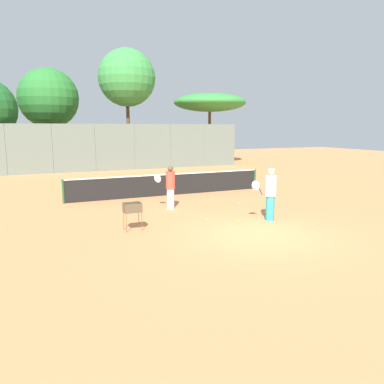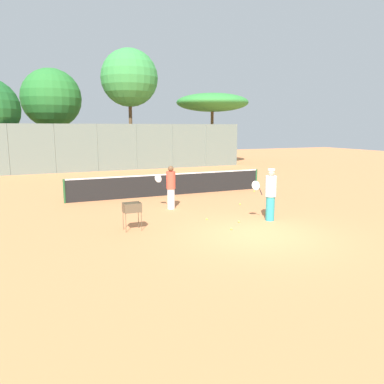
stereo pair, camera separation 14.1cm
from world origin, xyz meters
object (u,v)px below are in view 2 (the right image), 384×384
(tennis_net, at_px, (171,184))
(ball_cart, at_px, (132,210))
(player_red_cap, at_px, (171,187))
(player_white_outfit, at_px, (270,194))

(tennis_net, distance_m, ball_cart, 6.44)
(tennis_net, height_order, player_red_cap, player_red_cap)
(player_red_cap, relative_size, ball_cart, 1.95)
(player_white_outfit, bearing_deg, player_red_cap, -36.83)
(tennis_net, bearing_deg, player_red_cap, -110.25)
(tennis_net, distance_m, player_white_outfit, 6.39)
(tennis_net, height_order, ball_cart, tennis_net)
(ball_cart, bearing_deg, player_white_outfit, -8.41)
(player_red_cap, xyz_separation_m, ball_cart, (-2.29, -2.55, -0.23))
(ball_cart, bearing_deg, tennis_net, 58.44)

